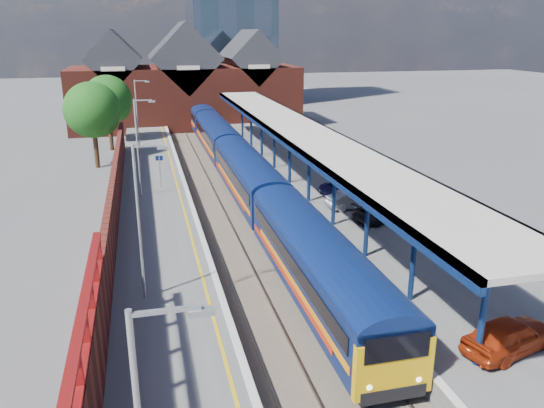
{
  "coord_description": "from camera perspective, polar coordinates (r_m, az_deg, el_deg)",
  "views": [
    {
      "loc": [
        -6.04,
        -16.13,
        12.37
      ],
      "look_at": [
        1.13,
        13.11,
        2.6
      ],
      "focal_mm": 35.0,
      "sensor_mm": 36.0,
      "label": 1
    }
  ],
  "objects": [
    {
      "name": "platform_sign",
      "position": [
        41.29,
        -11.99,
        4.03
      ],
      "size": [
        0.55,
        0.08,
        2.5
      ],
      "color": "#A5A8AA",
      "rests_on": "left_platform"
    },
    {
      "name": "canopy",
      "position": [
        40.42,
        3.03,
        7.81
      ],
      "size": [
        4.5,
        52.0,
        4.48
      ],
      "color": "navy",
      "rests_on": "right_platform"
    },
    {
      "name": "brick_wall",
      "position": [
        31.35,
        -16.82,
        -1.26
      ],
      "size": [
        0.35,
        50.0,
        3.86
      ],
      "color": "maroon",
      "rests_on": "left_platform"
    },
    {
      "name": "rails",
      "position": [
        38.62,
        -4.08,
        -0.56
      ],
      "size": [
        4.51,
        76.0,
        0.14
      ],
      "color": "slate",
      "rests_on": "ground"
    },
    {
      "name": "lamp_post_d",
      "position": [
        54.63,
        -14.21,
        9.68
      ],
      "size": [
        1.48,
        0.18,
        7.0
      ],
      "color": "#A5A8AA",
      "rests_on": "left_platform"
    },
    {
      "name": "parked_car_silver",
      "position": [
        36.24,
        8.83,
        0.51
      ],
      "size": [
        3.88,
        1.62,
        1.25
      ],
      "primitive_type": "imported",
      "rotation": [
        0.0,
        0.0,
        1.65
      ],
      "color": "silver",
      "rests_on": "right_platform"
    },
    {
      "name": "coping_left",
      "position": [
        37.98,
        -8.79,
        0.38
      ],
      "size": [
        0.3,
        76.0,
        0.05
      ],
      "primitive_type": "cube",
      "color": "silver",
      "rests_on": "left_platform"
    },
    {
      "name": "left_platform",
      "position": [
        38.03,
        -12.28,
        -0.63
      ],
      "size": [
        5.0,
        76.0,
        1.0
      ],
      "primitive_type": "cube",
      "color": "#565659",
      "rests_on": "ground"
    },
    {
      "name": "right_platform",
      "position": [
        39.89,
        4.43,
        0.61
      ],
      "size": [
        6.0,
        76.0,
        1.0
      ],
      "primitive_type": "cube",
      "color": "#565659",
      "rests_on": "ground"
    },
    {
      "name": "tree_far",
      "position": [
        60.53,
        -17.13,
        10.54
      ],
      "size": [
        5.2,
        5.2,
        8.1
      ],
      "color": "#382314",
      "rests_on": "ground"
    },
    {
      "name": "lamp_post_b",
      "position": [
        23.33,
        -13.86,
        -1.0
      ],
      "size": [
        1.48,
        0.18,
        7.0
      ],
      "color": "#A5A8AA",
      "rests_on": "left_platform"
    },
    {
      "name": "station_building",
      "position": [
        74.69,
        -9.32,
        12.43
      ],
      "size": [
        30.0,
        12.12,
        13.78
      ],
      "color": "maroon",
      "rests_on": "ground"
    },
    {
      "name": "ground",
      "position": [
        48.14,
        -6.13,
        2.98
      ],
      "size": [
        240.0,
        240.0,
        0.0
      ],
      "primitive_type": "plane",
      "color": "#5B5B5E",
      "rests_on": "ground"
    },
    {
      "name": "parked_car_dark",
      "position": [
        34.21,
        12.15,
        -0.7
      ],
      "size": [
        4.78,
        2.86,
        1.3
      ],
      "primitive_type": "imported",
      "rotation": [
        0.0,
        0.0,
        1.82
      ],
      "color": "black",
      "rests_on": "right_platform"
    },
    {
      "name": "coping_right",
      "position": [
        38.97,
        0.46,
        1.05
      ],
      "size": [
        0.3,
        76.0,
        0.05
      ],
      "primitive_type": "cube",
      "color": "silver",
      "rests_on": "right_platform"
    },
    {
      "name": "train",
      "position": [
        48.12,
        -4.49,
        5.63
      ],
      "size": [
        2.87,
        65.9,
        3.45
      ],
      "color": "#0B1C52",
      "rests_on": "ground"
    },
    {
      "name": "parked_car_red",
      "position": [
        22.08,
        24.21,
        -12.72
      ],
      "size": [
        4.28,
        2.63,
        1.36
      ],
      "primitive_type": "imported",
      "rotation": [
        0.0,
        0.0,
        1.85
      ],
      "color": "#A42B0D",
      "rests_on": "right_platform"
    },
    {
      "name": "parked_car_blue",
      "position": [
        38.79,
        8.64,
        1.72
      ],
      "size": [
        4.87,
        2.71,
        1.29
      ],
      "primitive_type": "imported",
      "rotation": [
        0.0,
        0.0,
        1.7
      ],
      "color": "navy",
      "rests_on": "right_platform"
    },
    {
      "name": "lamp_post_c",
      "position": [
        38.83,
        -14.1,
        6.49
      ],
      "size": [
        1.48,
        0.18,
        7.0
      ],
      "color": "#A5A8AA",
      "rests_on": "left_platform"
    },
    {
      "name": "ballast_bed",
      "position": [
        38.65,
        -4.07,
        -0.69
      ],
      "size": [
        6.0,
        76.0,
        0.06
      ],
      "primitive_type": "cube",
      "color": "#473D33",
      "rests_on": "ground"
    },
    {
      "name": "yellow_line",
      "position": [
        37.94,
        -9.69,
        0.29
      ],
      "size": [
        0.14,
        76.0,
        0.01
      ],
      "primitive_type": "cube",
      "color": "yellow",
      "rests_on": "left_platform"
    },
    {
      "name": "tree_near",
      "position": [
        52.68,
        -18.61,
        9.4
      ],
      "size": [
        5.2,
        5.2,
        8.1
      ],
      "color": "#382314",
      "rests_on": "ground"
    }
  ]
}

